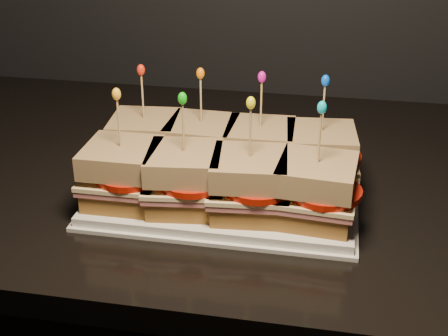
# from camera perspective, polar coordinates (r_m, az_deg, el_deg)

# --- Properties ---
(granite_slab) EXTENTS (2.23, 0.75, 0.04)m
(granite_slab) POSITION_cam_1_polar(r_m,az_deg,el_deg) (1.07, -8.65, 0.09)
(granite_slab) COLOR black
(granite_slab) RESTS_ON cabinet
(platter) EXTENTS (0.37, 0.23, 0.02)m
(platter) POSITION_cam_1_polar(r_m,az_deg,el_deg) (0.91, 0.00, -2.59)
(platter) COLOR white
(platter) RESTS_ON granite_slab
(platter_rim) EXTENTS (0.39, 0.24, 0.01)m
(platter_rim) POSITION_cam_1_polar(r_m,az_deg,el_deg) (0.92, 0.00, -2.92)
(platter_rim) COLOR white
(platter_rim) RESTS_ON granite_slab
(sandwich_0_bread_bot) EXTENTS (0.11, 0.11, 0.03)m
(sandwich_0_bread_bot) POSITION_cam_1_polar(r_m,az_deg,el_deg) (0.98, -7.11, 0.76)
(sandwich_0_bread_bot) COLOR brown
(sandwich_0_bread_bot) RESTS_ON platter
(sandwich_0_ham) EXTENTS (0.12, 0.11, 0.01)m
(sandwich_0_ham) POSITION_cam_1_polar(r_m,az_deg,el_deg) (0.97, -7.16, 1.68)
(sandwich_0_ham) COLOR #CC5D5E
(sandwich_0_ham) RESTS_ON sandwich_0_bread_bot
(sandwich_0_cheese) EXTENTS (0.12, 0.11, 0.01)m
(sandwich_0_cheese) POSITION_cam_1_polar(r_m,az_deg,el_deg) (0.97, -7.19, 2.06)
(sandwich_0_cheese) COLOR #FBDD9A
(sandwich_0_cheese) RESTS_ON sandwich_0_ham
(sandwich_0_tomato) EXTENTS (0.10, 0.10, 0.01)m
(sandwich_0_tomato) POSITION_cam_1_polar(r_m,az_deg,el_deg) (0.96, -6.63, 2.27)
(sandwich_0_tomato) COLOR #B51809
(sandwich_0_tomato) RESTS_ON sandwich_0_cheese
(sandwich_0_bread_top) EXTENTS (0.11, 0.11, 0.03)m
(sandwich_0_bread_top) POSITION_cam_1_polar(r_m,az_deg,el_deg) (0.96, -7.28, 3.63)
(sandwich_0_bread_top) COLOR brown
(sandwich_0_bread_top) RESTS_ON sandwich_0_tomato
(sandwich_0_pick) EXTENTS (0.00, 0.00, 0.09)m
(sandwich_0_pick) POSITION_cam_1_polar(r_m,az_deg,el_deg) (0.94, -7.44, 6.27)
(sandwich_0_pick) COLOR tan
(sandwich_0_pick) RESTS_ON sandwich_0_bread_top
(sandwich_0_frill) EXTENTS (0.01, 0.01, 0.02)m
(sandwich_0_frill) POSITION_cam_1_polar(r_m,az_deg,el_deg) (0.92, -7.61, 8.89)
(sandwich_0_frill) COLOR red
(sandwich_0_frill) RESTS_ON sandwich_0_pick
(sandwich_1_bread_bot) EXTENTS (0.10, 0.10, 0.03)m
(sandwich_1_bread_bot) POSITION_cam_1_polar(r_m,az_deg,el_deg) (0.96, -2.03, 0.34)
(sandwich_1_bread_bot) COLOR brown
(sandwich_1_bread_bot) RESTS_ON platter
(sandwich_1_ham) EXTENTS (0.11, 0.11, 0.01)m
(sandwich_1_ham) POSITION_cam_1_polar(r_m,az_deg,el_deg) (0.95, -2.04, 1.28)
(sandwich_1_ham) COLOR #CC5D5E
(sandwich_1_ham) RESTS_ON sandwich_1_bread_bot
(sandwich_1_cheese) EXTENTS (0.11, 0.11, 0.01)m
(sandwich_1_cheese) POSITION_cam_1_polar(r_m,az_deg,el_deg) (0.95, -2.05, 1.67)
(sandwich_1_cheese) COLOR #FBDD9A
(sandwich_1_cheese) RESTS_ON sandwich_1_ham
(sandwich_1_tomato) EXTENTS (0.10, 0.10, 0.01)m
(sandwich_1_tomato) POSITION_cam_1_polar(r_m,az_deg,el_deg) (0.93, -1.42, 1.88)
(sandwich_1_tomato) COLOR #B51809
(sandwich_1_tomato) RESTS_ON sandwich_1_cheese
(sandwich_1_bread_top) EXTENTS (0.10, 0.10, 0.03)m
(sandwich_1_bread_top) POSITION_cam_1_polar(r_m,az_deg,el_deg) (0.93, -2.08, 3.27)
(sandwich_1_bread_top) COLOR brown
(sandwich_1_bread_top) RESTS_ON sandwich_1_tomato
(sandwich_1_pick) EXTENTS (0.00, 0.00, 0.09)m
(sandwich_1_pick) POSITION_cam_1_polar(r_m,az_deg,el_deg) (0.92, -2.12, 5.97)
(sandwich_1_pick) COLOR tan
(sandwich_1_pick) RESTS_ON sandwich_1_bread_top
(sandwich_1_frill) EXTENTS (0.01, 0.01, 0.02)m
(sandwich_1_frill) POSITION_cam_1_polar(r_m,az_deg,el_deg) (0.90, -2.17, 8.65)
(sandwich_1_frill) COLOR orange
(sandwich_1_frill) RESTS_ON sandwich_1_pick
(sandwich_2_bread_bot) EXTENTS (0.10, 0.10, 0.03)m
(sandwich_2_bread_bot) POSITION_cam_1_polar(r_m,az_deg,el_deg) (0.94, 3.25, -0.10)
(sandwich_2_bread_bot) COLOR brown
(sandwich_2_bread_bot) RESTS_ON platter
(sandwich_2_ham) EXTENTS (0.11, 0.11, 0.01)m
(sandwich_2_ham) POSITION_cam_1_polar(r_m,az_deg,el_deg) (0.93, 3.27, 0.86)
(sandwich_2_ham) COLOR #CC5D5E
(sandwich_2_ham) RESTS_ON sandwich_2_bread_bot
(sandwich_2_cheese) EXTENTS (0.11, 0.11, 0.01)m
(sandwich_2_cheese) POSITION_cam_1_polar(r_m,az_deg,el_deg) (0.93, 3.28, 1.25)
(sandwich_2_cheese) COLOR #FBDD9A
(sandwich_2_cheese) RESTS_ON sandwich_2_ham
(sandwich_2_tomato) EXTENTS (0.10, 0.10, 0.01)m
(sandwich_2_tomato) POSITION_cam_1_polar(r_m,az_deg,el_deg) (0.92, 3.98, 1.45)
(sandwich_2_tomato) COLOR #B51809
(sandwich_2_tomato) RESTS_ON sandwich_2_cheese
(sandwich_2_bread_top) EXTENTS (0.10, 0.10, 0.03)m
(sandwich_2_bread_top) POSITION_cam_1_polar(r_m,az_deg,el_deg) (0.92, 3.33, 2.87)
(sandwich_2_bread_top) COLOR brown
(sandwich_2_bread_top) RESTS_ON sandwich_2_tomato
(sandwich_2_pick) EXTENTS (0.00, 0.00, 0.09)m
(sandwich_2_pick) POSITION_cam_1_polar(r_m,az_deg,el_deg) (0.90, 3.41, 5.60)
(sandwich_2_pick) COLOR tan
(sandwich_2_pick) RESTS_ON sandwich_2_bread_top
(sandwich_2_frill) EXTENTS (0.01, 0.01, 0.02)m
(sandwich_2_frill) POSITION_cam_1_polar(r_m,az_deg,el_deg) (0.89, 3.48, 8.32)
(sandwich_2_frill) COLOR #CC1192
(sandwich_2_frill) RESTS_ON sandwich_2_pick
(sandwich_3_bread_bot) EXTENTS (0.11, 0.11, 0.03)m
(sandwich_3_bread_bot) POSITION_cam_1_polar(r_m,az_deg,el_deg) (0.94, 8.63, -0.54)
(sandwich_3_bread_bot) COLOR brown
(sandwich_3_bread_bot) RESTS_ON platter
(sandwich_3_ham) EXTENTS (0.12, 0.11, 0.01)m
(sandwich_3_ham) POSITION_cam_1_polar(r_m,az_deg,el_deg) (0.93, 8.70, 0.42)
(sandwich_3_ham) COLOR #CC5D5E
(sandwich_3_ham) RESTS_ON sandwich_3_bread_bot
(sandwich_3_cheese) EXTENTS (0.12, 0.11, 0.01)m
(sandwich_3_cheese) POSITION_cam_1_polar(r_m,az_deg,el_deg) (0.93, 8.73, 0.80)
(sandwich_3_cheese) COLOR #FBDD9A
(sandwich_3_cheese) RESTS_ON sandwich_3_ham
(sandwich_3_tomato) EXTENTS (0.10, 0.10, 0.01)m
(sandwich_3_tomato) POSITION_cam_1_polar(r_m,az_deg,el_deg) (0.92, 9.49, 1.01)
(sandwich_3_tomato) COLOR #B51809
(sandwich_3_tomato) RESTS_ON sandwich_3_cheese
(sandwich_3_bread_top) EXTENTS (0.11, 0.11, 0.03)m
(sandwich_3_bread_top) POSITION_cam_1_polar(r_m,az_deg,el_deg) (0.91, 8.85, 2.43)
(sandwich_3_bread_top) COLOR brown
(sandwich_3_bread_top) RESTS_ON sandwich_3_tomato
(sandwich_3_pick) EXTENTS (0.00, 0.00, 0.09)m
(sandwich_3_pick) POSITION_cam_1_polar(r_m,az_deg,el_deg) (0.90, 9.05, 5.17)
(sandwich_3_pick) COLOR tan
(sandwich_3_pick) RESTS_ON sandwich_3_bread_top
(sandwich_3_frill) EXTENTS (0.01, 0.01, 0.02)m
(sandwich_3_frill) POSITION_cam_1_polar(r_m,az_deg,el_deg) (0.88, 9.26, 7.89)
(sandwich_3_frill) COLOR blue
(sandwich_3_frill) RESTS_ON sandwich_3_pick
(sandwich_4_bread_bot) EXTENTS (0.10, 0.10, 0.03)m
(sandwich_4_bread_bot) POSITION_cam_1_polar(r_m,az_deg,el_deg) (0.89, -9.10, -2.15)
(sandwich_4_bread_bot) COLOR brown
(sandwich_4_bread_bot) RESTS_ON platter
(sandwich_4_ham) EXTENTS (0.11, 0.10, 0.01)m
(sandwich_4_ham) POSITION_cam_1_polar(r_m,az_deg,el_deg) (0.88, -9.18, -1.15)
(sandwich_4_ham) COLOR #CC5D5E
(sandwich_4_ham) RESTS_ON sandwich_4_bread_bot
(sandwich_4_cheese) EXTENTS (0.11, 0.11, 0.01)m
(sandwich_4_cheese) POSITION_cam_1_polar(r_m,az_deg,el_deg) (0.88, -9.21, -0.75)
(sandwich_4_cheese) COLOR #FBDD9A
(sandwich_4_cheese) RESTS_ON sandwich_4_ham
(sandwich_4_tomato) EXTENTS (0.10, 0.10, 0.01)m
(sandwich_4_tomato) POSITION_cam_1_polar(r_m,az_deg,el_deg) (0.87, -8.63, -0.55)
(sandwich_4_tomato) COLOR #B51809
(sandwich_4_tomato) RESTS_ON sandwich_4_cheese
(sandwich_4_bread_top) EXTENTS (0.10, 0.10, 0.03)m
(sandwich_4_bread_top) POSITION_cam_1_polar(r_m,az_deg,el_deg) (0.86, -9.35, 0.95)
(sandwich_4_bread_top) COLOR brown
(sandwich_4_bread_top) RESTS_ON sandwich_4_tomato
(sandwich_4_pick) EXTENTS (0.00, 0.00, 0.09)m
(sandwich_4_pick) POSITION_cam_1_polar(r_m,az_deg,el_deg) (0.85, -9.58, 3.81)
(sandwich_4_pick) COLOR tan
(sandwich_4_pick) RESTS_ON sandwich_4_bread_top
(sandwich_4_frill) EXTENTS (0.01, 0.01, 0.02)m
(sandwich_4_frill) POSITION_cam_1_polar(r_m,az_deg,el_deg) (0.83, -9.81, 6.68)
(sandwich_4_frill) COLOR #FAA924
(sandwich_4_frill) RESTS_ON sandwich_4_pick
(sandwich_5_bread_bot) EXTENTS (0.11, 0.11, 0.03)m
(sandwich_5_bread_bot) POSITION_cam_1_polar(r_m,az_deg,el_deg) (0.86, -3.54, -2.69)
(sandwich_5_bread_bot) COLOR brown
(sandwich_5_bread_bot) RESTS_ON platter
(sandwich_5_ham) EXTENTS (0.12, 0.11, 0.01)m
(sandwich_5_ham) POSITION_cam_1_polar(r_m,az_deg,el_deg) (0.86, -3.57, -1.67)
(sandwich_5_ham) COLOR #CC5D5E
(sandwich_5_ham) RESTS_ON sandwich_5_bread_bot
(sandwich_5_cheese) EXTENTS (0.12, 0.12, 0.01)m
(sandwich_5_cheese) POSITION_cam_1_polar(r_m,az_deg,el_deg) (0.85, -3.59, -1.26)
(sandwich_5_cheese) COLOR #FBDD9A
(sandwich_5_cheese) RESTS_ON sandwich_5_ham
(sandwich_5_tomato) EXTENTS (0.10, 0.10, 0.01)m
(sandwich_5_tomato) POSITION_cam_1_polar(r_m,az_deg,el_deg) (0.84, -2.90, -1.06)
(sandwich_5_tomato) COLOR #B51809
(sandwich_5_tomato) RESTS_ON sandwich_5_cheese
(sandwich_5_bread_top) EXTENTS (0.11, 0.11, 0.03)m
(sandwich_5_bread_top) POSITION_cam_1_polar(r_m,az_deg,el_deg) (0.84, -3.64, 0.48)
(sandwich_5_bread_top) COLOR brown
(sandwich_5_bread_top) RESTS_ON sandwich_5_tomato
(sandwich_5_pick) EXTENTS (0.00, 0.00, 0.09)m
(sandwich_5_pick) POSITION_cam_1_polar(r_m,az_deg,el_deg) (0.82, -3.73, 3.42)
(sandwich_5_pick) COLOR tan
(sandwich_5_pick) RESTS_ON sandwich_5_bread_top
(sandwich_5_frill) EXTENTS (0.01, 0.01, 0.02)m
(sandwich_5_frill) POSITION_cam_1_polar(r_m,az_deg,el_deg) (0.80, -3.83, 6.38)
(sandwich_5_frill) COLOR #12B511
(sandwich_5_frill) RESTS_ON sandwich_5_pick
(sandwich_6_bread_bot) EXTENTS (0.11, 0.11, 0.03)m
(sandwich_6_bread_bot) POSITION_cam_1_polar(r_m,az_deg,el_deg) (0.85, 2.28, -3.23)
(sandwich_6_bread_bot) COLOR brown
(sandwich_6_bread_bot) RESTS_ON platter
(sandwich_6_ham) EXTENTS (0.12, 0.11, 0.01)m
(sandwich_6_ham) POSITION_cam_1_polar(r_m,az_deg,el_deg) (0.84, 2.30, -2.20)
(sandwich_6_ham) COLOR #CC5D5E
(sandwich_6_ham) RESTS_ON sandwich_6_bread_bot
(sandwich_6_cheese) EXTENTS (0.12, 0.11, 0.01)m
(sandwich_6_cheese) POSITION_cam_1_polar(r_m,az_deg,el_deg) (0.84, 2.31, -1.78)
(sandwich_6_cheese) COLOR #FBDD9A
(sandwich_6_cheese) RESTS_ON sandwich_6_ham
(sandwich_6_tomato) EXTENTS (0.10, 0.10, 0.01)m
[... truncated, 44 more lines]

